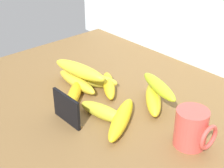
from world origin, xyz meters
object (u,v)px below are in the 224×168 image
Objects in this scene: banana_1 at (153,99)px; banana_4 at (77,82)px; chalkboard_sign at (67,110)px; banana_3 at (121,119)px; banana_6 at (103,112)px; banana_2 at (109,85)px; coffee_mug at (192,128)px; banana_5 at (74,94)px; banana_7 at (159,87)px; banana_8 at (79,70)px; banana_0 at (94,80)px.

banana_1 is 0.93× the size of banana_4.
banana_1 is at bearing 66.96° from chalkboard_sign.
banana_3 reaches higher than banana_6.
chalkboard_sign is at bearing -74.89° from banana_2.
coffee_mug is 0.59× the size of banana_5.
banana_8 is (-23.74, -10.57, -0.11)cm from banana_7.
chalkboard_sign is 0.64× the size of banana_7.
banana_2 is 0.81× the size of banana_8.
banana_5 is (-8.15, 8.26, -2.04)cm from chalkboard_sign.
chalkboard_sign is 0.54× the size of banana_8.
coffee_mug is 0.47× the size of banana_8.
banana_3 reaches higher than banana_5.
chalkboard_sign reaches higher than banana_7.
banana_6 is at bearing -159.64° from coffee_mug.
banana_4 is at bearing 135.83° from chalkboard_sign.
coffee_mug is at bearing -24.29° from banana_7.
banana_2 is at bearing 132.82° from banana_6.
banana_8 is (-41.13, -2.72, 1.19)cm from coffee_mug.
banana_3 reaches higher than banana_2.
banana_2 is at bearing 37.06° from banana_4.
banana_6 is 0.89× the size of banana_7.
coffee_mug is 0.61× the size of banana_0.
banana_0 is 0.84× the size of banana_4.
banana_2 is at bearing 175.32° from coffee_mug.
banana_0 reaches higher than banana_2.
banana_4 is (-23.60, -10.16, -0.24)cm from banana_1.
banana_7 is at bearing 18.09° from banana_0.
coffee_mug is 0.49× the size of banana_3.
banana_2 is 11.66cm from banana_5.
coffee_mug reaches higher than banana_8.
banana_4 is at bearing 165.27° from banana_6.
banana_3 is at bearing 41.31° from chalkboard_sign.
coffee_mug is 42.00cm from banana_4.
coffee_mug is 18.74cm from banana_3.
banana_2 is at bearing 105.11° from chalkboard_sign.
chalkboard_sign is at bearing -44.17° from banana_4.
banana_3 is (1.05, -13.73, -0.10)cm from banana_1.
banana_0 and banana_3 have the same top height.
banana_0 is at bearing 55.61° from banana_4.
banana_1 is 1.06× the size of banana_2.
banana_4 is 27.23cm from banana_7.
chalkboard_sign is 1.13× the size of coffee_mug.
chalkboard_sign is 19.33cm from banana_8.
banana_3 reaches higher than banana_4.
banana_3 is 0.97× the size of banana_8.
banana_2 is 10.37cm from banana_8.
banana_7 is at bearing 24.00° from banana_8.
banana_0 is at bearing -164.54° from banana_1.
banana_8 is (-2.45, -3.61, 3.94)cm from banana_0.
banana_1 is (20.53, 5.68, 0.06)cm from banana_0.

